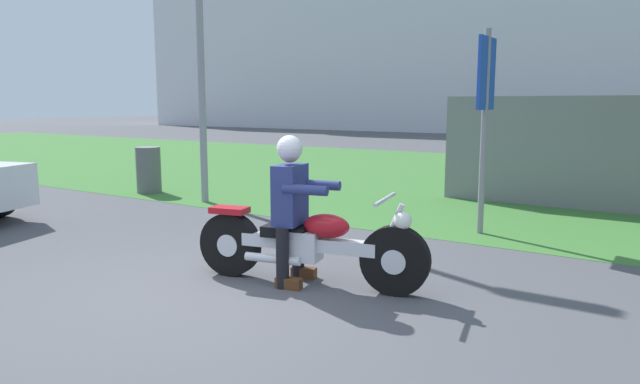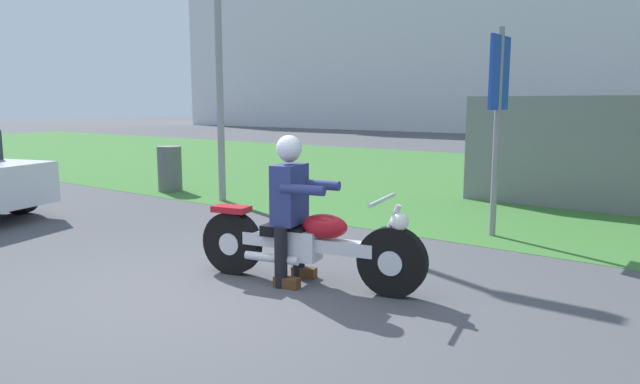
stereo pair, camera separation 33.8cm
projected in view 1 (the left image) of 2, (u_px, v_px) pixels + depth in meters
The scene contains 7 objects.
ground at pixel (199, 301), 4.92m from camera, with size 120.00×120.00×0.00m, color #4C4C51.
grass_verge at pixel (504, 181), 12.56m from camera, with size 60.00×12.00×0.01m, color #3D7533.
stadium_facade at pixel (543, 24), 32.78m from camera, with size 56.28×8.00×12.38m, color silver.
motorcycle_lead at pixel (309, 244), 5.31m from camera, with size 2.25×0.79×0.87m.
rider_lead at pixel (292, 198), 5.31m from camera, with size 0.61×0.54×1.39m.
trash_can at pixel (149, 170), 10.85m from camera, with size 0.46×0.46×0.87m, color #595E5B.
sign_banner at pixel (485, 100), 7.23m from camera, with size 0.08×0.60×2.60m.
Camera 1 is at (3.47, -3.37, 1.67)m, focal length 32.20 mm.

